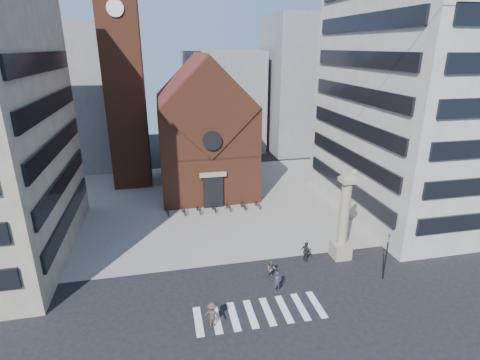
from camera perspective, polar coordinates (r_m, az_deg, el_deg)
name	(u,v)px	position (r m, az deg, el deg)	size (l,w,h in m)	color
ground	(243,289)	(31.83, 0.52, -16.34)	(120.00, 120.00, 0.00)	black
piazza	(211,201)	(48.24, -4.39, -3.16)	(46.00, 30.00, 0.05)	gray
zebra_crossing	(259,313)	(29.63, 2.96, -19.53)	(10.20, 3.20, 0.01)	white
church	(204,130)	(51.59, -5.55, 7.60)	(12.00, 16.65, 18.00)	brown
campanile	(123,70)	(53.36, -17.37, 15.65)	(5.50, 5.50, 31.20)	brown
building_right	(434,73)	(47.57, 27.45, 14.31)	(18.00, 22.00, 32.00)	beige
bg_block_left	(67,98)	(67.12, -24.82, 11.34)	(16.00, 14.00, 22.00)	gray
bg_block_mid	(223,101)	(71.73, -2.65, 11.90)	(14.00, 12.00, 18.00)	gray
bg_block_right	(310,85)	(72.89, 10.62, 14.10)	(16.00, 14.00, 24.00)	gray
lion_column	(343,224)	(35.61, 15.48, -6.46)	(1.63, 1.60, 8.68)	tan
traffic_light	(386,255)	(34.10, 21.39, -10.63)	(0.13, 0.16, 4.30)	black
pedestrian_0	(278,282)	(31.24, 5.75, -15.20)	(0.66, 0.43, 1.81)	#2F2A3B
pedestrian_1	(271,269)	(32.91, 4.80, -13.41)	(0.77, 0.60, 1.58)	#594A47
pedestrian_2	(306,252)	(35.41, 10.02, -10.72)	(1.14, 0.48, 1.95)	#27272F
pedestrian_3	(213,314)	(27.99, -4.20, -19.74)	(1.26, 0.72, 1.95)	#46302F
scooter_0	(168,212)	(44.59, -10.94, -4.77)	(0.63, 1.80, 0.95)	black
scooter_1	(183,210)	(44.61, -8.62, -4.54)	(0.49, 1.75, 1.05)	black
scooter_2	(199,209)	(44.74, -6.31, -4.43)	(0.63, 1.80, 0.95)	black
scooter_3	(214,207)	(44.91, -4.01, -4.19)	(0.49, 1.75, 1.05)	black
scooter_4	(229,207)	(45.18, -1.73, -4.06)	(0.63, 1.80, 0.95)	black
scooter_5	(243,205)	(45.49, 0.51, -3.81)	(0.49, 1.75, 1.05)	black
scooter_6	(258,204)	(45.91, 2.72, -3.68)	(0.63, 1.80, 0.95)	black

